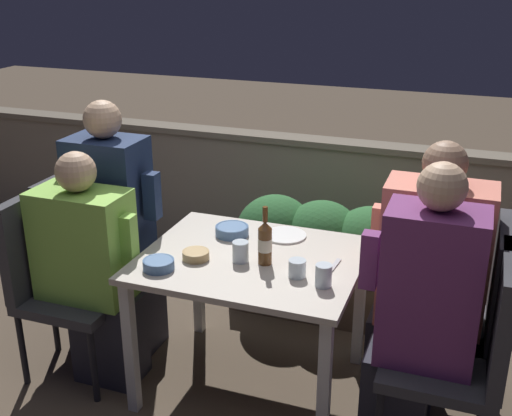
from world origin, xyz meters
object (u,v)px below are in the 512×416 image
at_px(person_green_blouse, 92,270).
at_px(beer_bottle, 265,242).
at_px(chair_left_far, 85,246).
at_px(chair_right_near, 472,344).
at_px(person_navy_jumper, 117,228).
at_px(person_purple_stripe, 420,313).
at_px(chair_right_far, 471,307).
at_px(person_coral_top, 425,280).
at_px(chair_left_near, 56,270).

xyz_separation_m(person_green_blouse, beer_bottle, (0.84, 0.13, 0.22)).
relative_size(chair_left_far, chair_right_near, 1.00).
height_order(person_green_blouse, chair_right_near, person_green_blouse).
distance_m(chair_right_near, beer_bottle, 0.96).
bearing_deg(beer_bottle, chair_right_near, -7.10).
height_order(chair_left_far, person_navy_jumper, person_navy_jumper).
bearing_deg(person_purple_stripe, chair_right_far, 57.75).
bearing_deg(person_coral_top, beer_bottle, -164.14).
distance_m(chair_right_near, chair_right_far, 0.31).
bearing_deg(person_purple_stripe, chair_left_near, -179.51).
distance_m(person_green_blouse, person_navy_jumper, 0.32).
relative_size(person_coral_top, beer_bottle, 4.71).
height_order(person_green_blouse, person_purple_stripe, person_purple_stripe).
bearing_deg(person_coral_top, chair_left_far, -179.05).
bearing_deg(chair_left_near, person_navy_jumper, 58.92).
bearing_deg(person_coral_top, chair_right_far, 0.00).
distance_m(person_purple_stripe, chair_right_far, 0.38).
xyz_separation_m(chair_right_near, person_purple_stripe, (-0.21, 0.00, 0.10)).
bearing_deg(person_navy_jumper, beer_bottle, -10.83).
bearing_deg(chair_right_far, person_purple_stripe, -122.25).
bearing_deg(person_green_blouse, beer_bottle, 8.76).
bearing_deg(chair_left_far, person_green_blouse, -50.50).
xyz_separation_m(person_green_blouse, person_purple_stripe, (1.55, 0.01, 0.07)).
bearing_deg(chair_left_near, chair_right_near, 0.43).
bearing_deg(chair_right_near, beer_bottle, 172.90).
bearing_deg(person_green_blouse, person_coral_top, 12.02).
xyz_separation_m(chair_left_near, person_purple_stripe, (1.77, 0.01, 0.10)).
bearing_deg(chair_left_far, person_navy_jumper, -0.00).
bearing_deg(person_purple_stripe, person_green_blouse, -179.45).
bearing_deg(beer_bottle, person_navy_jumper, 169.17).
bearing_deg(chair_right_far, chair_left_far, -179.15).
distance_m(chair_right_far, person_coral_top, 0.23).
height_order(chair_right_far, beer_bottle, beer_bottle).
height_order(person_navy_jumper, person_coral_top, person_navy_jumper).
distance_m(person_navy_jumper, person_coral_top, 1.57).
bearing_deg(beer_bottle, chair_right_far, 12.29).
height_order(chair_left_near, chair_right_near, same).
bearing_deg(chair_left_near, person_coral_top, 10.58).
relative_size(person_navy_jumper, person_coral_top, 1.05).
bearing_deg(person_green_blouse, chair_left_far, 129.50).
distance_m(person_navy_jumper, beer_bottle, 0.90).
bearing_deg(chair_right_far, person_coral_top, -180.00).
bearing_deg(person_navy_jumper, person_green_blouse, -83.15).
bearing_deg(chair_right_far, beer_bottle, -167.71).
bearing_deg(person_green_blouse, person_navy_jumper, 96.85).
bearing_deg(chair_right_near, chair_left_far, 171.99).
xyz_separation_m(chair_left_far, beer_bottle, (1.09, -0.17, 0.26)).
xyz_separation_m(person_navy_jumper, chair_right_far, (1.78, 0.03, -0.13)).
relative_size(chair_right_near, chair_right_far, 1.00).
height_order(chair_right_near, beer_bottle, beer_bottle).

